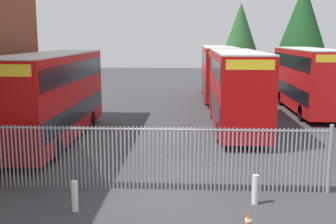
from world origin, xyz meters
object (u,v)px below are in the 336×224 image
(traffic_cone_mid_forecourt, at_px, (248,222))
(bollard_near_left, at_px, (75,196))
(double_decker_bus_near_gate, at_px, (53,94))
(double_decker_bus_behind_fence_left, at_px, (236,86))
(double_decker_bus_far_back, at_px, (218,70))
(double_decker_bus_behind_fence_right, at_px, (307,77))
(bollard_center_front, at_px, (255,190))

(traffic_cone_mid_forecourt, bearing_deg, bollard_near_left, 167.32)
(traffic_cone_mid_forecourt, bearing_deg, double_decker_bus_near_gate, 131.32)
(double_decker_bus_behind_fence_left, height_order, double_decker_bus_far_back, same)
(double_decker_bus_behind_fence_right, height_order, traffic_cone_mid_forecourt, double_decker_bus_behind_fence_right)
(bollard_near_left, bearing_deg, double_decker_bus_far_back, 76.27)
(double_decker_bus_behind_fence_left, relative_size, traffic_cone_mid_forecourt, 18.32)
(double_decker_bus_behind_fence_left, relative_size, bollard_center_front, 11.38)
(bollard_near_left, bearing_deg, double_decker_bus_behind_fence_left, 63.33)
(bollard_near_left, relative_size, traffic_cone_mid_forecourt, 1.61)
(bollard_center_front, relative_size, traffic_cone_mid_forecourt, 1.61)
(double_decker_bus_behind_fence_right, bearing_deg, bollard_near_left, -123.11)
(double_decker_bus_far_back, distance_m, bollard_center_front, 23.06)
(double_decker_bus_behind_fence_right, bearing_deg, traffic_cone_mid_forecourt, -109.09)
(double_decker_bus_near_gate, xyz_separation_m, bollard_center_front, (8.84, -7.54, -1.95))
(bollard_near_left, relative_size, bollard_center_front, 1.00)
(bollard_center_front, height_order, traffic_cone_mid_forecourt, bollard_center_front)
(double_decker_bus_behind_fence_left, distance_m, bollard_center_front, 11.37)
(double_decker_bus_behind_fence_left, bearing_deg, double_decker_bus_behind_fence_right, 45.93)
(double_decker_bus_behind_fence_left, relative_size, double_decker_bus_behind_fence_right, 1.00)
(double_decker_bus_near_gate, relative_size, double_decker_bus_behind_fence_left, 1.00)
(double_decker_bus_near_gate, relative_size, traffic_cone_mid_forecourt, 18.32)
(double_decker_bus_near_gate, distance_m, traffic_cone_mid_forecourt, 12.85)
(double_decker_bus_behind_fence_left, distance_m, traffic_cone_mid_forecourt, 13.37)
(double_decker_bus_near_gate, relative_size, double_decker_bus_behind_fence_right, 1.00)
(double_decker_bus_near_gate, distance_m, double_decker_bus_behind_fence_right, 17.59)
(double_decker_bus_far_back, bearing_deg, bollard_center_front, -90.78)
(double_decker_bus_behind_fence_right, distance_m, traffic_cone_mid_forecourt, 20.07)
(double_decker_bus_behind_fence_left, distance_m, bollard_near_left, 13.60)
(double_decker_bus_far_back, height_order, traffic_cone_mid_forecourt, double_decker_bus_far_back)
(bollard_near_left, bearing_deg, double_decker_bus_behind_fence_right, 56.89)
(double_decker_bus_behind_fence_right, bearing_deg, bollard_center_front, -109.73)
(double_decker_bus_behind_fence_left, distance_m, double_decker_bus_far_back, 11.78)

